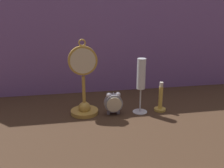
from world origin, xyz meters
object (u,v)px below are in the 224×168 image
object	(u,v)px
pocket_watch_on_stand	(84,89)
champagne_flute	(141,79)
brass_candlestick	(160,102)
alarm_clock_twin_bell	(113,102)

from	to	relation	value
pocket_watch_on_stand	champagne_flute	world-z (taller)	pocket_watch_on_stand
brass_candlestick	pocket_watch_on_stand	bearing A→B (deg)	175.11
alarm_clock_twin_bell	champagne_flute	distance (m)	0.15
champagne_flute	alarm_clock_twin_bell	bearing A→B (deg)	-179.96
alarm_clock_twin_bell	champagne_flute	bearing A→B (deg)	0.04
pocket_watch_on_stand	alarm_clock_twin_bell	world-z (taller)	pocket_watch_on_stand
alarm_clock_twin_bell	champagne_flute	xyz separation A→B (m)	(0.12, 0.00, 0.10)
alarm_clock_twin_bell	brass_candlestick	xyz separation A→B (m)	(0.21, 0.00, -0.01)
pocket_watch_on_stand	alarm_clock_twin_bell	distance (m)	0.14
alarm_clock_twin_bell	champagne_flute	world-z (taller)	champagne_flute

